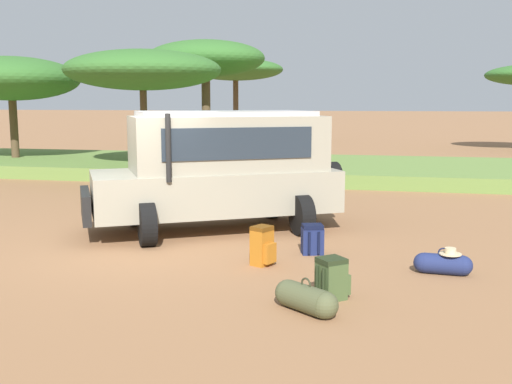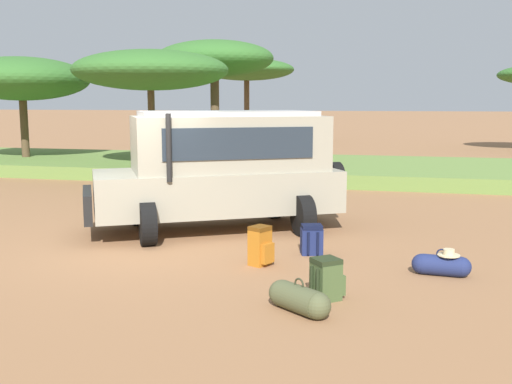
# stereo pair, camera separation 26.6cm
# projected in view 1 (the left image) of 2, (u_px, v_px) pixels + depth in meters

# --- Properties ---
(ground_plane) EXTENTS (320.00, 320.00, 0.00)m
(ground_plane) POSITION_uv_depth(u_px,v_px,m) (138.00, 244.00, 11.15)
(ground_plane) COLOR #936642
(grass_bank) EXTENTS (120.00, 7.00, 0.44)m
(grass_bank) POSITION_uv_depth(u_px,v_px,m) (263.00, 167.00, 22.06)
(grass_bank) COLOR olive
(grass_bank) RESTS_ON ground_plane
(safari_vehicle) EXTENTS (5.30, 4.08, 2.44)m
(safari_vehicle) POSITION_uv_depth(u_px,v_px,m) (221.00, 168.00, 12.20)
(safari_vehicle) COLOR gray
(safari_vehicle) RESTS_ON ground_plane
(backpack_beside_front_wheel) EXTENTS (0.43, 0.45, 0.52)m
(backpack_beside_front_wheel) POSITION_uv_depth(u_px,v_px,m) (312.00, 239.00, 10.40)
(backpack_beside_front_wheel) COLOR navy
(backpack_beside_front_wheel) RESTS_ON ground_plane
(backpack_cluster_center) EXTENTS (0.49, 0.48, 0.56)m
(backpack_cluster_center) POSITION_uv_depth(u_px,v_px,m) (332.00, 279.00, 8.03)
(backpack_cluster_center) COLOR #42562D
(backpack_cluster_center) RESTS_ON ground_plane
(backpack_near_rear_wheel) EXTENTS (0.42, 0.40, 0.64)m
(backpack_near_rear_wheel) POSITION_uv_depth(u_px,v_px,m) (262.00, 246.00, 9.67)
(backpack_near_rear_wheel) COLOR #B26619
(backpack_near_rear_wheel) RESTS_ON ground_plane
(duffel_bag_low_black_case) EXTENTS (0.88, 0.36, 0.42)m
(duffel_bag_low_black_case) POSITION_uv_depth(u_px,v_px,m) (443.00, 264.00, 9.18)
(duffel_bag_low_black_case) COLOR navy
(duffel_bag_low_black_case) RESTS_ON ground_plane
(duffel_bag_soft_canvas) EXTENTS (0.86, 0.72, 0.45)m
(duffel_bag_soft_canvas) POSITION_uv_depth(u_px,v_px,m) (306.00, 299.00, 7.52)
(duffel_bag_soft_canvas) COLOR #4C5133
(duffel_bag_soft_canvas) RESTS_ON ground_plane
(acacia_tree_far_left) EXTENTS (5.19, 5.47, 4.35)m
(acacia_tree_far_left) POSITION_uv_depth(u_px,v_px,m) (11.00, 79.00, 23.19)
(acacia_tree_far_left) COLOR brown
(acacia_tree_far_left) RESTS_ON ground_plane
(acacia_tree_left_mid) EXTENTS (6.22, 6.74, 5.40)m
(acacia_tree_left_mid) POSITION_uv_depth(u_px,v_px,m) (236.00, 70.00, 39.20)
(acacia_tree_left_mid) COLOR brown
(acacia_tree_left_mid) RESTS_ON ground_plane
(acacia_tree_centre_back) EXTENTS (5.38, 4.90, 4.37)m
(acacia_tree_centre_back) POSITION_uv_depth(u_px,v_px,m) (143.00, 70.00, 20.33)
(acacia_tree_centre_back) COLOR brown
(acacia_tree_centre_back) RESTS_ON ground_plane
(acacia_tree_right_mid) EXTENTS (5.04, 4.56, 5.19)m
(acacia_tree_right_mid) POSITION_uv_depth(u_px,v_px,m) (206.00, 59.00, 25.23)
(acacia_tree_right_mid) COLOR brown
(acacia_tree_right_mid) RESTS_ON ground_plane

